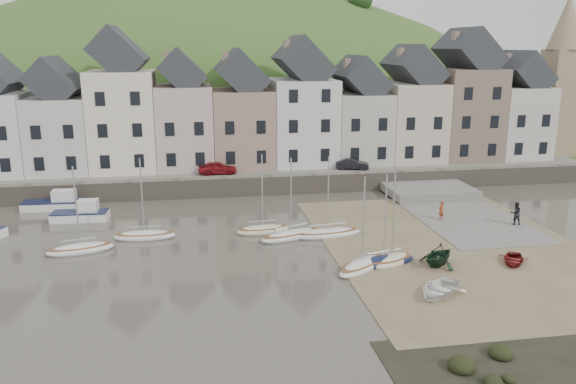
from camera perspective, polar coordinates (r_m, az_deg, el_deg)
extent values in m
plane|color=#4D463C|center=(39.09, 1.47, -6.44)|extent=(160.00, 160.00, 0.00)
cube|color=#3F6026|center=(69.46, -3.56, 3.49)|extent=(90.00, 30.00, 1.50)
cube|color=slate|center=(58.10, -2.37, 2.14)|extent=(70.00, 7.00, 0.10)
cube|color=slate|center=(54.87, -1.90, 0.71)|extent=(70.00, 1.20, 1.80)
cube|color=brown|center=(42.45, 16.27, -5.27)|extent=(18.00, 26.00, 0.06)
cube|color=slate|center=(50.98, 16.49, -1.95)|extent=(8.00, 18.00, 0.12)
ellipsoid|color=#3F6026|center=(101.04, -7.91, -4.10)|extent=(134.40, 84.00, 84.00)
cylinder|color=#382619|center=(85.25, -20.50, 16.33)|extent=(0.50, 0.50, 3.00)
cylinder|color=#382619|center=(87.93, -10.62, 16.88)|extent=(0.50, 0.50, 3.00)
cylinder|color=#382619|center=(86.91, -0.94, 17.15)|extent=(0.50, 0.50, 3.00)
cylinder|color=#382619|center=(88.54, 7.22, 16.99)|extent=(0.50, 0.50, 3.00)
cube|color=beige|center=(61.85, -21.69, 5.37)|extent=(5.80, 8.00, 7.50)
cube|color=gray|center=(61.59, -23.61, 11.41)|extent=(0.60, 0.90, 1.40)
cube|color=beige|center=(60.68, -16.08, 6.86)|extent=(6.40, 8.00, 10.00)
cube|color=gray|center=(60.43, -18.19, 14.52)|extent=(0.60, 0.90, 1.40)
cube|color=#C1A5A0|center=(60.39, -10.29, 6.44)|extent=(5.60, 8.00, 8.50)
cube|color=gray|center=(59.88, -11.98, 13.09)|extent=(0.60, 0.90, 1.40)
cube|color=gray|center=(60.64, -4.62, 6.42)|extent=(6.20, 8.00, 8.00)
cube|color=gray|center=(59.95, -6.28, 13.13)|extent=(0.60, 0.90, 1.40)
cube|color=silver|center=(61.45, 1.42, 7.04)|extent=(6.60, 8.00, 9.00)
cube|color=gray|center=(60.65, -0.12, 14.36)|extent=(0.60, 0.90, 1.40)
cube|color=#B7B2A7|center=(63.03, 7.04, 6.43)|extent=(5.80, 8.00, 7.50)
cube|color=gray|center=(62.06, 5.91, 12.53)|extent=(0.60, 0.90, 1.40)
cube|color=beige|center=(64.90, 12.13, 6.90)|extent=(6.00, 8.00, 8.50)
cube|color=gray|center=(63.85, 11.20, 13.38)|extent=(0.60, 0.90, 1.40)
cube|color=#786656|center=(67.35, 17.16, 7.49)|extent=(6.40, 8.00, 10.00)
cube|color=gray|center=(66.24, 16.42, 14.58)|extent=(0.60, 0.90, 1.40)
cube|color=beige|center=(70.42, 21.61, 6.58)|extent=(5.80, 8.00, 8.00)
cube|color=gray|center=(69.19, 21.10, 12.27)|extent=(0.60, 0.90, 1.40)
cube|color=#997F60|center=(73.14, 25.43, 8.04)|extent=(3.50, 3.50, 12.00)
cone|color=#997F60|center=(72.90, 26.21, 15.06)|extent=(4.00, 4.00, 6.00)
ellipsoid|color=white|center=(42.26, -20.08, -5.43)|extent=(4.77, 2.56, 0.84)
ellipsoid|color=brown|center=(42.19, -20.10, -5.15)|extent=(4.38, 2.34, 0.20)
cylinder|color=#B2B5B7|center=(41.35, -20.44, -1.38)|extent=(0.10, 0.10, 5.60)
cylinder|color=#B2B5B7|center=(42.02, -20.16, -4.47)|extent=(2.44, 0.69, 0.08)
ellipsoid|color=white|center=(43.74, -14.17, -4.31)|extent=(4.58, 1.60, 0.84)
ellipsoid|color=brown|center=(43.67, -14.19, -4.03)|extent=(4.22, 1.46, 0.20)
cylinder|color=#B2B5B7|center=(42.86, -14.42, -0.38)|extent=(0.10, 0.10, 5.60)
cylinder|color=#B2B5B7|center=(43.51, -14.23, -3.37)|extent=(2.50, 0.14, 0.08)
ellipsoid|color=beige|center=(43.73, -2.56, -3.87)|extent=(4.26, 1.89, 0.84)
ellipsoid|color=brown|center=(43.66, -2.56, -3.59)|extent=(3.92, 1.72, 0.20)
cylinder|color=#B2B5B7|center=(42.86, -2.60, 0.07)|extent=(0.10, 0.10, 5.60)
cylinder|color=#B2B5B7|center=(43.50, -2.57, -2.93)|extent=(2.27, 0.30, 0.08)
ellipsoid|color=white|center=(42.49, 0.30, -4.41)|extent=(5.17, 3.22, 0.84)
ellipsoid|color=brown|center=(42.42, 0.30, -4.12)|extent=(4.75, 2.94, 0.20)
cylinder|color=#B2B5B7|center=(41.59, 0.31, -0.36)|extent=(0.10, 0.10, 5.60)
cylinder|color=#B2B5B7|center=(42.25, 0.30, -3.44)|extent=(2.57, 1.08, 0.08)
ellipsoid|color=white|center=(43.01, 3.98, -4.21)|extent=(5.39, 2.11, 0.84)
ellipsoid|color=brown|center=(42.94, 3.98, -3.93)|extent=(4.95, 1.92, 0.20)
cylinder|color=#B2B5B7|center=(42.12, 4.05, -0.21)|extent=(0.10, 0.10, 5.60)
cylinder|color=#B2B5B7|center=(42.77, 4.00, -3.25)|extent=(2.87, 0.42, 0.08)
ellipsoid|color=#131A3D|center=(38.01, 9.52, -6.94)|extent=(4.83, 2.53, 0.84)
ellipsoid|color=brown|center=(37.94, 9.53, -6.63)|extent=(4.44, 2.31, 0.20)
cylinder|color=#B2B5B7|center=(37.01, 9.72, -2.46)|extent=(0.10, 0.10, 5.60)
cylinder|color=#B2B5B7|center=(37.75, 9.57, -5.88)|extent=(2.48, 0.67, 0.08)
ellipsoid|color=white|center=(37.13, 7.41, -7.39)|extent=(4.48, 4.10, 0.84)
ellipsoid|color=brown|center=(37.05, 7.43, -7.07)|extent=(4.11, 3.75, 0.20)
cylinder|color=#B2B5B7|center=(36.10, 7.57, -2.81)|extent=(0.10, 0.10, 5.60)
cylinder|color=#B2B5B7|center=(36.86, 7.45, -6.30)|extent=(1.99, 1.68, 0.08)
ellipsoid|color=beige|center=(38.30, 10.30, -6.81)|extent=(3.87, 2.96, 0.84)
ellipsoid|color=brown|center=(38.22, 10.32, -6.50)|extent=(3.55, 2.70, 0.20)
cylinder|color=#B2B5B7|center=(37.29, 10.51, -2.37)|extent=(0.10, 0.10, 5.60)
cylinder|color=#B2B5B7|center=(38.03, 10.35, -5.76)|extent=(1.79, 0.96, 0.08)
cube|color=white|center=(49.74, -20.10, -2.30)|extent=(4.60, 1.94, 0.70)
cube|color=#131A3D|center=(49.64, -20.14, -1.89)|extent=(4.51, 1.99, 0.08)
cube|color=white|center=(49.43, -19.41, -1.32)|extent=(1.64, 1.28, 1.00)
cube|color=white|center=(53.88, -22.30, -1.26)|extent=(5.55, 1.95, 0.70)
cube|color=#131A3D|center=(53.78, -22.34, -0.88)|extent=(5.44, 2.00, 0.08)
cube|color=white|center=(53.52, -21.52, -0.34)|extent=(1.97, 1.29, 1.00)
imported|color=white|center=(34.15, 14.85, -9.38)|extent=(4.22, 4.11, 0.71)
imported|color=black|center=(38.32, 14.83, -6.08)|extent=(3.75, 3.64, 1.51)
imported|color=maroon|center=(40.37, 21.63, -6.30)|extent=(3.02, 3.25, 0.55)
imported|color=#9A3B1C|center=(48.12, 15.10, -1.78)|extent=(0.68, 0.61, 1.55)
imported|color=black|center=(48.65, 21.84, -1.98)|extent=(0.99, 0.82, 1.83)
imported|color=maroon|center=(56.60, -7.06, 2.42)|extent=(3.75, 1.55, 1.27)
imported|color=black|center=(58.79, 6.47, 2.81)|extent=(3.55, 2.07, 1.10)
cube|color=black|center=(29.21, 23.79, -15.34)|extent=(14.00, 6.00, 0.05)
ellipsoid|color=black|center=(27.27, 21.21, -17.10)|extent=(0.56, 0.61, 0.36)
ellipsoid|color=black|center=(27.38, 16.98, -16.28)|extent=(1.19, 1.30, 0.77)
ellipsoid|color=black|center=(26.76, 19.85, -17.48)|extent=(0.82, 0.90, 0.53)
ellipsoid|color=black|center=(28.94, 20.52, -14.85)|extent=(1.09, 1.20, 0.71)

